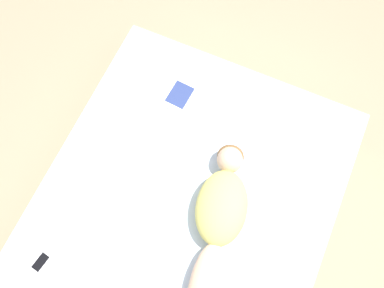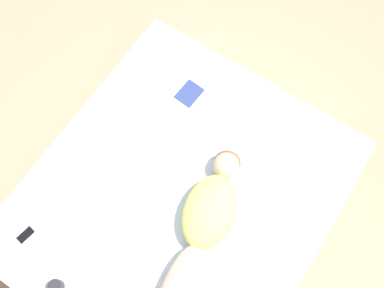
% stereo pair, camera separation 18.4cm
% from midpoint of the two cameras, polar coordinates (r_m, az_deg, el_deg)
% --- Properties ---
extents(ground_plane, '(12.00, 12.00, 0.00)m').
position_cam_midpoint_polar(ground_plane, '(3.53, -1.93, -8.82)').
color(ground_plane, '#9E8466').
extents(bed, '(1.96, 2.21, 0.51)m').
position_cam_midpoint_polar(bed, '(3.28, -2.07, -7.89)').
color(bed, beige).
rests_on(bed, ground_plane).
extents(person, '(0.52, 1.29, 0.18)m').
position_cam_midpoint_polar(person, '(2.90, 1.41, -11.05)').
color(person, '#DBB28E').
rests_on(person, bed).
extents(open_magazine, '(0.48, 0.31, 0.01)m').
position_cam_midpoint_polar(open_magazine, '(3.33, -4.81, 6.91)').
color(open_magazine, white).
rests_on(open_magazine, bed).
extents(cell_phone, '(0.09, 0.15, 0.01)m').
position_cam_midpoint_polar(cell_phone, '(3.13, -20.32, -14.03)').
color(cell_phone, silver).
rests_on(cell_phone, bed).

